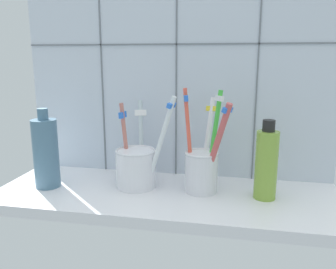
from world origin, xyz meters
TOP-DOWN VIEW (x-y plane):
  - counter_slab at (0.00, 0.00)cm, footprint 64.00×22.00cm
  - tile_wall_back at (-0.00, 12.00)cm, footprint 64.00×2.20cm
  - toothbrush_cup_left at (-6.23, 2.26)cm, footprint 12.32×11.29cm
  - toothbrush_cup_right at (6.53, 2.22)cm, footprint 9.20×11.56cm
  - ceramic_vase at (-23.21, -1.15)cm, footprint 4.75×4.75cm
  - soap_bottle at (17.80, 1.07)cm, footprint 3.91×3.91cm

SIDE VIEW (x-z plane):
  - counter_slab at x=0.00cm, z-range 0.00..2.00cm
  - toothbrush_cup_left at x=-6.23cm, z-range -2.76..15.36cm
  - toothbrush_cup_right at x=6.53cm, z-range -2.65..16.65cm
  - soap_bottle at x=17.80cm, z-range 1.34..15.53cm
  - ceramic_vase at x=-23.21cm, z-range 1.14..16.48cm
  - tile_wall_back at x=0.00cm, z-range 0.00..45.00cm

